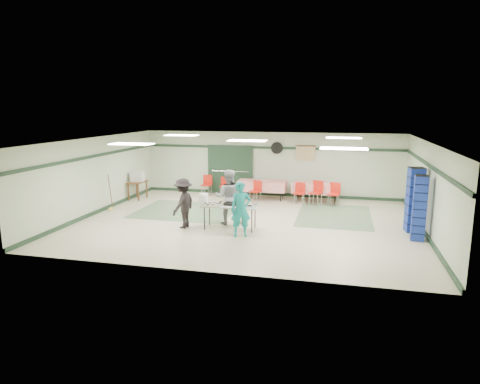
% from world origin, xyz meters
% --- Properties ---
extents(floor, '(11.00, 11.00, 0.00)m').
position_xyz_m(floor, '(0.00, 0.00, 0.00)').
color(floor, '#C2B69C').
rests_on(floor, ground).
extents(ceiling, '(11.00, 11.00, 0.00)m').
position_xyz_m(ceiling, '(0.00, 0.00, 2.70)').
color(ceiling, white).
rests_on(ceiling, wall_back).
extents(wall_back, '(11.00, 0.00, 11.00)m').
position_xyz_m(wall_back, '(0.00, 4.50, 1.35)').
color(wall_back, '#B5C2A5').
rests_on(wall_back, floor).
extents(wall_front, '(11.00, 0.00, 11.00)m').
position_xyz_m(wall_front, '(0.00, -4.50, 1.35)').
color(wall_front, '#B5C2A5').
rests_on(wall_front, floor).
extents(wall_left, '(0.00, 9.00, 9.00)m').
position_xyz_m(wall_left, '(-5.50, 0.00, 1.35)').
color(wall_left, '#B5C2A5').
rests_on(wall_left, floor).
extents(wall_right, '(0.00, 9.00, 9.00)m').
position_xyz_m(wall_right, '(5.50, 0.00, 1.35)').
color(wall_right, '#B5C2A5').
rests_on(wall_right, floor).
extents(trim_back, '(11.00, 0.06, 0.10)m').
position_xyz_m(trim_back, '(0.00, 4.47, 2.05)').
color(trim_back, '#1B3221').
rests_on(trim_back, wall_back).
extents(baseboard_back, '(11.00, 0.06, 0.12)m').
position_xyz_m(baseboard_back, '(0.00, 4.47, 0.06)').
color(baseboard_back, '#1B3221').
rests_on(baseboard_back, floor).
extents(trim_left, '(0.06, 9.00, 0.10)m').
position_xyz_m(trim_left, '(-5.47, 0.00, 2.05)').
color(trim_left, '#1B3221').
rests_on(trim_left, wall_back).
extents(baseboard_left, '(0.06, 9.00, 0.12)m').
position_xyz_m(baseboard_left, '(-5.47, 0.00, 0.06)').
color(baseboard_left, '#1B3221').
rests_on(baseboard_left, floor).
extents(trim_right, '(0.06, 9.00, 0.10)m').
position_xyz_m(trim_right, '(5.47, 0.00, 2.05)').
color(trim_right, '#1B3221').
rests_on(trim_right, wall_back).
extents(baseboard_right, '(0.06, 9.00, 0.12)m').
position_xyz_m(baseboard_right, '(5.47, 0.00, 0.06)').
color(baseboard_right, '#1B3221').
rests_on(baseboard_right, floor).
extents(green_patch_a, '(3.50, 3.00, 0.01)m').
position_xyz_m(green_patch_a, '(-2.50, 1.00, 0.00)').
color(green_patch_a, '#5F7E5C').
rests_on(green_patch_a, floor).
extents(green_patch_b, '(2.50, 3.50, 0.01)m').
position_xyz_m(green_patch_b, '(2.80, 1.50, 0.00)').
color(green_patch_b, '#5F7E5C').
rests_on(green_patch_b, floor).
extents(double_door_left, '(0.90, 0.06, 2.10)m').
position_xyz_m(double_door_left, '(-2.20, 4.44, 1.05)').
color(double_door_left, gray).
rests_on(double_door_left, floor).
extents(double_door_right, '(0.90, 0.06, 2.10)m').
position_xyz_m(double_door_right, '(-1.25, 4.44, 1.05)').
color(double_door_right, gray).
rests_on(double_door_right, floor).
extents(door_frame, '(2.00, 0.03, 2.15)m').
position_xyz_m(door_frame, '(-1.73, 4.42, 1.05)').
color(door_frame, '#1B3221').
rests_on(door_frame, floor).
extents(wall_fan, '(0.50, 0.10, 0.50)m').
position_xyz_m(wall_fan, '(0.30, 4.44, 2.05)').
color(wall_fan, black).
rests_on(wall_fan, wall_back).
extents(scroll_banner, '(0.80, 0.02, 0.60)m').
position_xyz_m(scroll_banner, '(1.50, 4.44, 1.85)').
color(scroll_banner, tan).
rests_on(scroll_banner, wall_back).
extents(serving_table, '(1.73, 0.73, 0.76)m').
position_xyz_m(serving_table, '(-0.34, -0.93, 0.71)').
color(serving_table, '#9D9D99').
rests_on(serving_table, floor).
extents(sheet_tray_right, '(0.61, 0.47, 0.02)m').
position_xyz_m(sheet_tray_right, '(0.20, -0.94, 0.77)').
color(sheet_tray_right, silver).
rests_on(sheet_tray_right, serving_table).
extents(sheet_tray_mid, '(0.60, 0.46, 0.02)m').
position_xyz_m(sheet_tray_mid, '(-0.47, -0.78, 0.77)').
color(sheet_tray_mid, silver).
rests_on(sheet_tray_mid, serving_table).
extents(sheet_tray_left, '(0.62, 0.47, 0.02)m').
position_xyz_m(sheet_tray_left, '(-0.87, -1.06, 0.77)').
color(sheet_tray_left, silver).
rests_on(sheet_tray_left, serving_table).
extents(baking_pan, '(0.49, 0.31, 0.08)m').
position_xyz_m(baking_pan, '(-0.27, -0.90, 0.80)').
color(baking_pan, black).
rests_on(baking_pan, serving_table).
extents(foam_box_stack, '(0.23, 0.21, 0.31)m').
position_xyz_m(foam_box_stack, '(-1.19, -0.91, 0.92)').
color(foam_box_stack, white).
rests_on(foam_box_stack, serving_table).
extents(volunteer_teal, '(0.69, 0.57, 1.62)m').
position_xyz_m(volunteer_teal, '(0.17, -1.61, 0.81)').
color(volunteer_teal, '#138786').
rests_on(volunteer_teal, floor).
extents(volunteer_grey, '(0.94, 0.78, 1.78)m').
position_xyz_m(volunteer_grey, '(-0.54, -0.37, 0.89)').
color(volunteer_grey, gray).
rests_on(volunteer_grey, floor).
extents(volunteer_dark, '(0.77, 1.11, 1.57)m').
position_xyz_m(volunteer_dark, '(-1.80, -1.12, 0.78)').
color(volunteer_dark, black).
rests_on(volunteer_dark, floor).
extents(dining_table_a, '(1.91, 0.95, 0.77)m').
position_xyz_m(dining_table_a, '(2.02, 3.67, 0.57)').
color(dining_table_a, red).
rests_on(dining_table_a, floor).
extents(dining_table_b, '(1.99, 0.91, 0.77)m').
position_xyz_m(dining_table_b, '(-0.18, 3.67, 0.57)').
color(dining_table_b, red).
rests_on(dining_table_b, floor).
extents(chair_a, '(0.58, 0.58, 0.94)m').
position_xyz_m(chair_a, '(2.08, 3.11, 0.58)').
color(chair_a, red).
rests_on(chair_a, floor).
extents(chair_b, '(0.43, 0.43, 0.84)m').
position_xyz_m(chair_b, '(1.42, 3.10, 0.51)').
color(chair_b, red).
rests_on(chair_b, floor).
extents(chair_c, '(0.49, 0.49, 0.89)m').
position_xyz_m(chair_c, '(2.75, 3.11, 0.54)').
color(chair_c, red).
rests_on(chair_c, floor).
extents(chair_d, '(0.50, 0.50, 0.84)m').
position_xyz_m(chair_d, '(-0.31, 3.10, 0.51)').
color(chair_d, red).
rests_on(chair_d, floor).
extents(chair_loose_a, '(0.38, 0.39, 0.79)m').
position_xyz_m(chair_loose_a, '(-1.88, 4.08, 0.48)').
color(chair_loose_a, red).
rests_on(chair_loose_a, floor).
extents(chair_loose_b, '(0.41, 0.41, 0.86)m').
position_xyz_m(chair_loose_b, '(-2.64, 3.95, 0.52)').
color(chair_loose_b, red).
rests_on(chair_loose_b, floor).
extents(crate_stack_blue_a, '(0.49, 0.49, 1.98)m').
position_xyz_m(crate_stack_blue_a, '(5.15, 0.06, 0.99)').
color(crate_stack_blue_a, navy).
rests_on(crate_stack_blue_a, floor).
extents(crate_stack_red, '(0.37, 0.37, 1.17)m').
position_xyz_m(crate_stack_red, '(5.15, 0.24, 0.59)').
color(crate_stack_red, '#9D230F').
rests_on(crate_stack_red, floor).
extents(crate_stack_blue_b, '(0.39, 0.39, 1.88)m').
position_xyz_m(crate_stack_blue_b, '(5.15, -0.82, 0.94)').
color(crate_stack_blue_b, navy).
rests_on(crate_stack_blue_b, floor).
extents(printer_table, '(0.59, 0.89, 0.74)m').
position_xyz_m(printer_table, '(-5.15, 2.44, 0.64)').
color(printer_table, brown).
rests_on(printer_table, floor).
extents(office_printer, '(0.57, 0.51, 0.40)m').
position_xyz_m(office_printer, '(-5.15, 2.47, 0.94)').
color(office_printer, beige).
rests_on(office_printer, printer_table).
extents(broom, '(0.04, 0.22, 1.32)m').
position_xyz_m(broom, '(-5.23, 0.45, 0.69)').
color(broom, brown).
rests_on(broom, floor).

